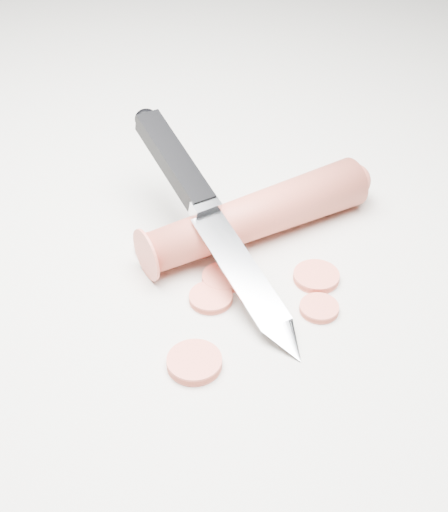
# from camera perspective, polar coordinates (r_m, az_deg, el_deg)

# --- Properties ---
(ground) EXTENTS (2.40, 2.40, 0.00)m
(ground) POSITION_cam_1_polar(r_m,az_deg,el_deg) (0.56, 1.56, 0.09)
(ground) COLOR silver
(ground) RESTS_ON ground
(carrot) EXTENTS (0.18, 0.15, 0.04)m
(carrot) POSITION_cam_1_polar(r_m,az_deg,el_deg) (0.57, 2.61, 3.25)
(carrot) COLOR #BE4A38
(carrot) RESTS_ON ground
(carrot_slice_0) EXTENTS (0.03, 0.03, 0.01)m
(carrot_slice_0) POSITION_cam_1_polar(r_m,az_deg,el_deg) (0.54, -0.06, -1.77)
(carrot_slice_0) COLOR #E65E49
(carrot_slice_0) RESTS_ON ground
(carrot_slice_1) EXTENTS (0.04, 0.04, 0.01)m
(carrot_slice_1) POSITION_cam_1_polar(r_m,az_deg,el_deg) (0.48, -2.38, -8.49)
(carrot_slice_1) COLOR #E65E49
(carrot_slice_1) RESTS_ON ground
(carrot_slice_2) EXTENTS (0.03, 0.03, 0.01)m
(carrot_slice_2) POSITION_cam_1_polar(r_m,az_deg,el_deg) (0.57, -2.35, 1.01)
(carrot_slice_2) COLOR #E65E49
(carrot_slice_2) RESTS_ON ground
(carrot_slice_3) EXTENTS (0.03, 0.03, 0.01)m
(carrot_slice_3) POSITION_cam_1_polar(r_m,az_deg,el_deg) (0.52, 7.62, -4.16)
(carrot_slice_3) COLOR #E65E49
(carrot_slice_3) RESTS_ON ground
(carrot_slice_4) EXTENTS (0.03, 0.03, 0.01)m
(carrot_slice_4) POSITION_cam_1_polar(r_m,az_deg,el_deg) (0.54, 7.39, -1.64)
(carrot_slice_4) COLOR #E65E49
(carrot_slice_4) RESTS_ON ground
(carrot_slice_5) EXTENTS (0.03, 0.03, 0.01)m
(carrot_slice_5) POSITION_cam_1_polar(r_m,az_deg,el_deg) (0.57, -5.57, 0.80)
(carrot_slice_5) COLOR #E65E49
(carrot_slice_5) RESTS_ON ground
(carrot_slice_6) EXTENTS (0.03, 0.03, 0.01)m
(carrot_slice_6) POSITION_cam_1_polar(r_m,az_deg,el_deg) (0.52, -1.07, -3.35)
(carrot_slice_6) COLOR #E65E49
(carrot_slice_6) RESTS_ON ground
(kitchen_knife) EXTENTS (0.17, 0.21, 0.08)m
(kitchen_knife) POSITION_cam_1_polar(r_m,az_deg,el_deg) (0.53, -0.78, 2.98)
(kitchen_knife) COLOR silver
(kitchen_knife) RESTS_ON ground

